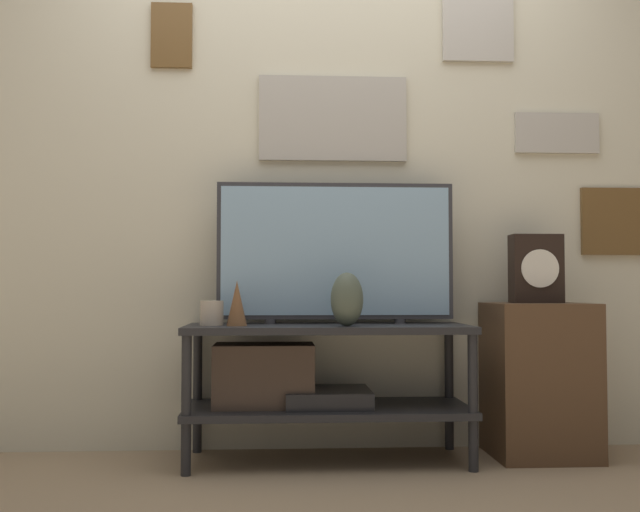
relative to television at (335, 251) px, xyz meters
name	(u,v)px	position (x,y,z in m)	size (l,w,h in m)	color
ground_plane	(333,478)	(-0.04, -0.38, -0.90)	(12.00, 12.00, 0.00)	#997F60
wall_back	(325,156)	(-0.03, 0.18, 0.46)	(6.40, 0.08, 2.70)	beige
media_console	(303,375)	(-0.15, -0.10, -0.54)	(1.20, 0.48, 0.58)	#232326
television	(335,251)	(0.00, 0.00, 0.00)	(1.05, 0.05, 0.62)	#333338
vase_urn_stoneware	(347,299)	(0.03, -0.23, -0.21)	(0.14, 0.11, 0.22)	#4C5647
vase_slim_bronze	(237,303)	(-0.43, -0.17, -0.23)	(0.09, 0.09, 0.19)	brown
candle_jar	(212,313)	(-0.53, -0.13, -0.27)	(0.10, 0.10, 0.10)	#C1B29E
side_table	(539,380)	(0.89, -0.07, -0.56)	(0.43, 0.41, 0.67)	#513823
mantel_clock	(536,269)	(0.89, -0.04, -0.08)	(0.22, 0.11, 0.30)	black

